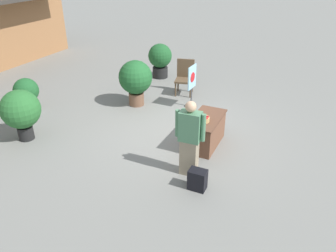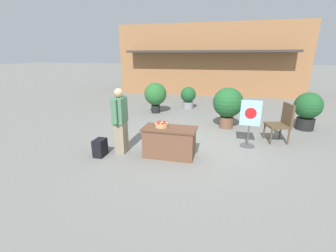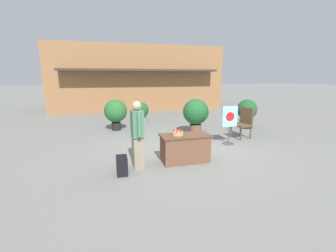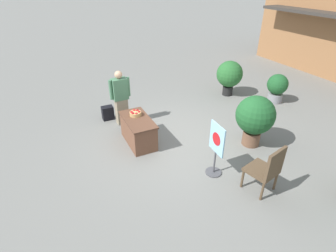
{
  "view_description": "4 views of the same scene",
  "coord_description": "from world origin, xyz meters",
  "px_view_note": "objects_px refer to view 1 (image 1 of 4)",
  "views": [
    {
      "loc": [
        -6.77,
        -2.91,
        4.03
      ],
      "look_at": [
        -0.62,
        -0.08,
        0.45
      ],
      "focal_mm": 35.0,
      "sensor_mm": 36.0,
      "label": 1
    },
    {
      "loc": [
        0.81,
        -5.78,
        2.34
      ],
      "look_at": [
        -0.54,
        -0.25,
        0.54
      ],
      "focal_mm": 24.0,
      "sensor_mm": 36.0,
      "label": 2
    },
    {
      "loc": [
        -2.2,
        -6.14,
        2.15
      ],
      "look_at": [
        -0.59,
        -0.17,
        0.8
      ],
      "focal_mm": 24.0,
      "sensor_mm": 36.0,
      "label": 3
    },
    {
      "loc": [
        5.23,
        -2.74,
        3.9
      ],
      "look_at": [
        0.21,
        -0.32,
        0.64
      ],
      "focal_mm": 28.0,
      "sensor_mm": 36.0,
      "label": 4
    }
  ],
  "objects_px": {
    "potted_plant_near_right": "(21,111)",
    "potted_plant_near_left": "(160,58)",
    "backpack": "(197,180)",
    "potted_plant_far_left": "(27,93)",
    "poster_board": "(192,86)",
    "person_visitor": "(190,139)",
    "display_table": "(206,131)",
    "patio_chair": "(185,75)",
    "potted_plant_far_right": "(136,79)",
    "apple_basket": "(203,119)"
  },
  "relations": [
    {
      "from": "backpack",
      "to": "potted_plant_near_left",
      "type": "relative_size",
      "value": 0.34
    },
    {
      "from": "display_table",
      "to": "potted_plant_far_left",
      "type": "distance_m",
      "value": 5.17
    },
    {
      "from": "backpack",
      "to": "potted_plant_near_right",
      "type": "bearing_deg",
      "value": 89.2
    },
    {
      "from": "display_table",
      "to": "apple_basket",
      "type": "bearing_deg",
      "value": 174.7
    },
    {
      "from": "display_table",
      "to": "potted_plant_near_left",
      "type": "xyz_separation_m",
      "value": [
        3.86,
        3.05,
        0.34
      ]
    },
    {
      "from": "potted_plant_near_right",
      "to": "poster_board",
      "type": "bearing_deg",
      "value": -40.63
    },
    {
      "from": "potted_plant_far_right",
      "to": "poster_board",
      "type": "bearing_deg",
      "value": -70.33
    },
    {
      "from": "display_table",
      "to": "patio_chair",
      "type": "bearing_deg",
      "value": 30.7
    },
    {
      "from": "patio_chair",
      "to": "potted_plant_far_right",
      "type": "bearing_deg",
      "value": -46.44
    },
    {
      "from": "apple_basket",
      "to": "potted_plant_near_right",
      "type": "relative_size",
      "value": 0.24
    },
    {
      "from": "apple_basket",
      "to": "backpack",
      "type": "bearing_deg",
      "value": -163.54
    },
    {
      "from": "poster_board",
      "to": "person_visitor",
      "type": "bearing_deg",
      "value": -67.08
    },
    {
      "from": "patio_chair",
      "to": "potted_plant_near_right",
      "type": "xyz_separation_m",
      "value": [
        -4.37,
        2.38,
        0.17
      ]
    },
    {
      "from": "backpack",
      "to": "patio_chair",
      "type": "distance_m",
      "value": 4.91
    },
    {
      "from": "potted_plant_near_left",
      "to": "potted_plant_far_left",
      "type": "height_order",
      "value": "potted_plant_near_left"
    },
    {
      "from": "poster_board",
      "to": "apple_basket",
      "type": "bearing_deg",
      "value": -60.39
    },
    {
      "from": "display_table",
      "to": "poster_board",
      "type": "height_order",
      "value": "poster_board"
    },
    {
      "from": "person_visitor",
      "to": "patio_chair",
      "type": "distance_m",
      "value": 4.38
    },
    {
      "from": "person_visitor",
      "to": "potted_plant_far_right",
      "type": "relative_size",
      "value": 1.19
    },
    {
      "from": "display_table",
      "to": "person_visitor",
      "type": "height_order",
      "value": "person_visitor"
    },
    {
      "from": "backpack",
      "to": "poster_board",
      "type": "height_order",
      "value": "poster_board"
    },
    {
      "from": "poster_board",
      "to": "patio_chair",
      "type": "height_order",
      "value": "poster_board"
    },
    {
      "from": "apple_basket",
      "to": "potted_plant_far_left",
      "type": "xyz_separation_m",
      "value": [
        -0.15,
        5.14,
        -0.22
      ]
    },
    {
      "from": "patio_chair",
      "to": "potted_plant_far_left",
      "type": "bearing_deg",
      "value": -61.24
    },
    {
      "from": "backpack",
      "to": "potted_plant_far_right",
      "type": "bearing_deg",
      "value": 45.46
    },
    {
      "from": "apple_basket",
      "to": "potted_plant_far_left",
      "type": "relative_size",
      "value": 0.3
    },
    {
      "from": "potted_plant_near_right",
      "to": "person_visitor",
      "type": "bearing_deg",
      "value": -85.17
    },
    {
      "from": "potted_plant_far_right",
      "to": "potted_plant_far_left",
      "type": "bearing_deg",
      "value": 123.74
    },
    {
      "from": "person_visitor",
      "to": "poster_board",
      "type": "bearing_deg",
      "value": 17.25
    },
    {
      "from": "display_table",
      "to": "potted_plant_near_right",
      "type": "height_order",
      "value": "potted_plant_near_right"
    },
    {
      "from": "potted_plant_near_right",
      "to": "potted_plant_far_right",
      "type": "bearing_deg",
      "value": -26.22
    },
    {
      "from": "display_table",
      "to": "potted_plant_near_left",
      "type": "height_order",
      "value": "potted_plant_near_left"
    },
    {
      "from": "backpack",
      "to": "person_visitor",
      "type": "bearing_deg",
      "value": 39.57
    },
    {
      "from": "patio_chair",
      "to": "potted_plant_near_left",
      "type": "relative_size",
      "value": 0.89
    },
    {
      "from": "display_table",
      "to": "potted_plant_far_right",
      "type": "xyz_separation_m",
      "value": [
        1.34,
        2.62,
        0.45
      ]
    },
    {
      "from": "display_table",
      "to": "poster_board",
      "type": "bearing_deg",
      "value": 29.77
    },
    {
      "from": "backpack",
      "to": "poster_board",
      "type": "distance_m",
      "value": 3.85
    },
    {
      "from": "patio_chair",
      "to": "potted_plant_near_right",
      "type": "distance_m",
      "value": 4.98
    },
    {
      "from": "apple_basket",
      "to": "potted_plant_far_right",
      "type": "relative_size",
      "value": 0.22
    },
    {
      "from": "patio_chair",
      "to": "display_table",
      "type": "bearing_deg",
      "value": 17.34
    },
    {
      "from": "backpack",
      "to": "potted_plant_far_left",
      "type": "distance_m",
      "value": 5.72
    },
    {
      "from": "backpack",
      "to": "potted_plant_near_left",
      "type": "xyz_separation_m",
      "value": [
        5.48,
        3.45,
        0.49
      ]
    },
    {
      "from": "potted_plant_near_left",
      "to": "potted_plant_far_right",
      "type": "xyz_separation_m",
      "value": [
        -2.51,
        -0.43,
        0.11
      ]
    },
    {
      "from": "person_visitor",
      "to": "potted_plant_near_right",
      "type": "bearing_deg",
      "value": 91.85
    },
    {
      "from": "display_table",
      "to": "poster_board",
      "type": "distance_m",
      "value": 2.2
    },
    {
      "from": "poster_board",
      "to": "potted_plant_far_right",
      "type": "relative_size",
      "value": 0.92
    },
    {
      "from": "patio_chair",
      "to": "backpack",
      "type": "bearing_deg",
      "value": 11.65
    },
    {
      "from": "display_table",
      "to": "potted_plant_near_left",
      "type": "bearing_deg",
      "value": 38.36
    },
    {
      "from": "potted_plant_near_right",
      "to": "potted_plant_near_left",
      "type": "bearing_deg",
      "value": -10.44
    },
    {
      "from": "display_table",
      "to": "potted_plant_near_right",
      "type": "relative_size",
      "value": 1.0
    }
  ]
}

